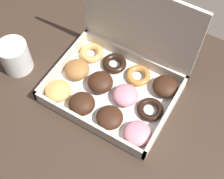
% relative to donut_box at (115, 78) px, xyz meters
% --- Properties ---
extents(dining_table, '(1.13, 0.71, 0.76)m').
position_rel_donut_box_xyz_m(dining_table, '(-0.02, -0.06, -0.16)').
color(dining_table, '#38281E').
rests_on(dining_table, ground_plane).
extents(donut_box, '(0.31, 0.25, 0.25)m').
position_rel_donut_box_xyz_m(donut_box, '(0.00, 0.00, 0.00)').
color(donut_box, silver).
rests_on(donut_box, dining_table).
extents(coffee_mug, '(0.08, 0.08, 0.09)m').
position_rel_donut_box_xyz_m(coffee_mug, '(-0.26, -0.07, 0.00)').
color(coffee_mug, white).
rests_on(coffee_mug, dining_table).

